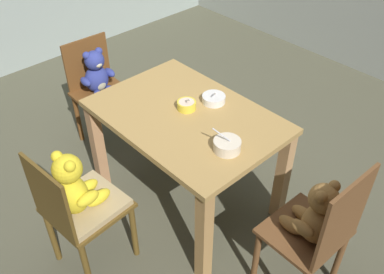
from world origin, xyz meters
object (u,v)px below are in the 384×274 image
(dining_table, at_px, (186,131))
(teddy_chair_near_left, at_px, (98,82))
(porridge_bowl_white_far_center, at_px, (214,99))
(porridge_bowl_yellow_center, at_px, (187,105))
(teddy_chair_near_right, at_px, (317,223))
(teddy_chair_near_front, at_px, (77,197))
(porridge_bowl_cream_near_right, at_px, (227,145))

(dining_table, xyz_separation_m, teddy_chair_near_left, (-0.97, -0.03, -0.06))
(porridge_bowl_white_far_center, bearing_deg, teddy_chair_near_left, -166.16)
(dining_table, xyz_separation_m, porridge_bowl_yellow_center, (-0.04, 0.04, 0.16))
(teddy_chair_near_right, xyz_separation_m, porridge_bowl_yellow_center, (-1.00, 0.03, 0.20))
(teddy_chair_near_front, relative_size, porridge_bowl_cream_near_right, 5.75)
(teddy_chair_near_right, relative_size, teddy_chair_near_front, 1.08)
(teddy_chair_near_left, relative_size, porridge_bowl_yellow_center, 6.93)
(dining_table, xyz_separation_m, porridge_bowl_white_far_center, (0.02, 0.22, 0.15))
(dining_table, height_order, teddy_chair_near_right, teddy_chair_near_right)
(porridge_bowl_white_far_center, bearing_deg, porridge_bowl_yellow_center, -109.55)
(porridge_bowl_white_far_center, bearing_deg, teddy_chair_near_right, -12.21)
(dining_table, bearing_deg, porridge_bowl_yellow_center, 133.95)
(dining_table, relative_size, teddy_chair_near_left, 1.36)
(porridge_bowl_cream_near_right, bearing_deg, porridge_bowl_yellow_center, 166.75)
(teddy_chair_near_front, height_order, porridge_bowl_yellow_center, teddy_chair_near_front)
(teddy_chair_near_right, height_order, porridge_bowl_cream_near_right, teddy_chair_near_right)
(dining_table, relative_size, porridge_bowl_cream_near_right, 7.57)
(teddy_chair_near_right, relative_size, porridge_bowl_white_far_center, 6.40)
(teddy_chair_near_right, height_order, teddy_chair_near_front, teddy_chair_near_right)
(porridge_bowl_cream_near_right, bearing_deg, dining_table, 171.25)
(teddy_chair_near_right, bearing_deg, teddy_chair_near_left, 2.97)
(teddy_chair_near_left, bearing_deg, dining_table, 4.04)
(porridge_bowl_cream_near_right, height_order, porridge_bowl_yellow_center, porridge_bowl_cream_near_right)
(teddy_chair_near_left, height_order, teddy_chair_near_front, teddy_chair_near_front)
(dining_table, distance_m, porridge_bowl_cream_near_right, 0.43)
(teddy_chair_near_left, xyz_separation_m, porridge_bowl_yellow_center, (0.93, 0.07, 0.22))
(dining_table, bearing_deg, porridge_bowl_white_far_center, 84.33)
(teddy_chair_near_left, distance_m, porridge_bowl_cream_near_right, 1.38)
(teddy_chair_near_front, xyz_separation_m, porridge_bowl_yellow_center, (-0.03, 0.82, 0.20))
(teddy_chair_near_left, relative_size, porridge_bowl_cream_near_right, 5.56)
(teddy_chair_near_left, height_order, porridge_bowl_cream_near_right, porridge_bowl_cream_near_right)
(dining_table, distance_m, teddy_chair_near_front, 0.78)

